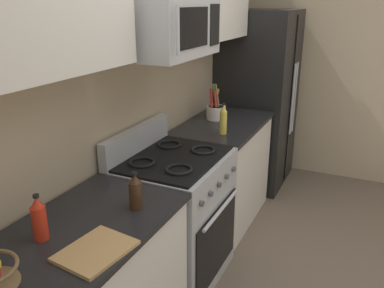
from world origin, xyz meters
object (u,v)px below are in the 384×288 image
(range_oven, at_px, (174,218))
(bottle_oil, at_px, (223,120))
(cutting_board, at_px, (96,251))
(refrigerator, at_px, (257,100))
(microwave, at_px, (167,26))
(bottle_soy, at_px, (135,192))
(utensil_crock, at_px, (216,111))
(bottle_hot_sauce, at_px, (39,219))

(range_oven, xyz_separation_m, bottle_oil, (0.64, -0.10, 0.55))
(cutting_board, distance_m, bottle_oil, 1.68)
(refrigerator, relative_size, cutting_board, 6.14)
(range_oven, distance_m, microwave, 1.27)
(microwave, distance_m, bottle_soy, 1.01)
(refrigerator, relative_size, utensil_crock, 5.72)
(bottle_soy, bearing_deg, refrigerator, 2.65)
(refrigerator, distance_m, bottle_hot_sauce, 2.94)
(utensil_crock, bearing_deg, range_oven, -174.18)
(range_oven, xyz_separation_m, bottle_soy, (-0.66, -0.13, 0.53))
(microwave, relative_size, bottle_hot_sauce, 3.21)
(refrigerator, bearing_deg, range_oven, 179.47)
(range_oven, height_order, utensil_crock, utensil_crock)
(cutting_board, distance_m, bottle_hot_sauce, 0.29)
(range_oven, distance_m, refrigerator, 1.92)
(microwave, bearing_deg, bottle_oil, -11.60)
(bottle_soy, bearing_deg, bottle_oil, 1.38)
(range_oven, relative_size, bottle_soy, 5.53)
(range_oven, xyz_separation_m, refrigerator, (1.88, -0.02, 0.43))
(refrigerator, xyz_separation_m, microwave, (-1.88, 0.04, 0.84))
(bottle_soy, height_order, bottle_hot_sauce, bottle_hot_sauce)
(range_oven, bearing_deg, refrigerator, -0.53)
(refrigerator, bearing_deg, cutting_board, -176.69)
(cutting_board, bearing_deg, refrigerator, 3.31)
(refrigerator, distance_m, utensil_crock, 0.89)
(refrigerator, height_order, bottle_oil, refrigerator)
(bottle_soy, bearing_deg, bottle_hot_sauce, 150.88)
(range_oven, height_order, cutting_board, range_oven)
(bottle_oil, xyz_separation_m, bottle_hot_sauce, (-1.70, 0.19, -0.01))
(range_oven, bearing_deg, utensil_crock, 5.82)
(refrigerator, bearing_deg, microwave, 178.65)
(range_oven, relative_size, microwave, 1.59)
(range_oven, xyz_separation_m, utensil_crock, (0.99, 0.10, 0.51))
(utensil_crock, bearing_deg, refrigerator, -7.65)
(refrigerator, distance_m, bottle_oil, 1.25)
(utensil_crock, relative_size, cutting_board, 1.07)
(bottle_soy, bearing_deg, utensil_crock, 8.13)
(range_oven, height_order, microwave, microwave)
(utensil_crock, height_order, bottle_soy, utensil_crock)
(microwave, relative_size, bottle_oil, 2.82)
(bottle_soy, bearing_deg, cutting_board, -172.37)
(microwave, height_order, utensil_crock, microwave)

